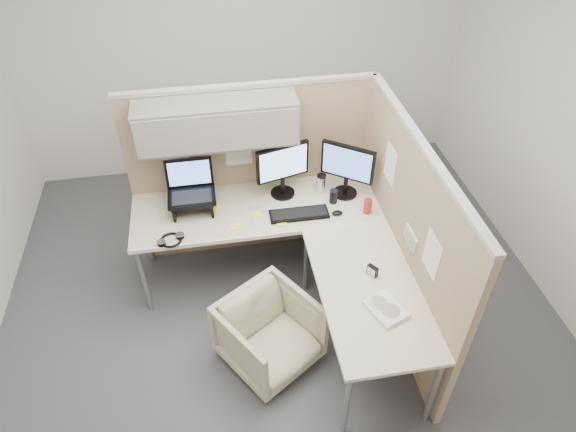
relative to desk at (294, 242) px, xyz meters
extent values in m
plane|color=#424248|center=(-0.12, -0.13, -0.69)|extent=(4.50, 4.50, 0.00)
cube|color=tan|center=(-0.22, 0.77, 0.11)|extent=(2.00, 0.05, 1.60)
cube|color=#A8A399|center=(-0.22, 0.77, 0.93)|extent=(2.00, 0.06, 0.03)
cube|color=slate|center=(-0.47, 0.62, 0.73)|extent=(1.20, 0.34, 0.34)
cube|color=gray|center=(-0.47, 0.45, 0.73)|extent=(1.18, 0.01, 0.30)
plane|color=white|center=(-0.82, 0.75, 0.46)|extent=(0.26, 0.00, 0.26)
plane|color=white|center=(-0.32, 0.75, 0.39)|extent=(0.26, 0.00, 0.26)
cube|color=tan|center=(0.78, -0.23, 0.11)|extent=(0.05, 2.00, 1.60)
cube|color=#A8A399|center=(0.78, -0.23, 0.93)|extent=(0.06, 2.00, 0.03)
cube|color=#A8A399|center=(0.78, 0.77, 0.11)|extent=(0.06, 0.06, 1.60)
cube|color=silver|center=(0.75, -0.38, 0.27)|extent=(0.02, 0.20, 0.12)
cube|color=gray|center=(0.73, -0.38, 0.27)|extent=(0.00, 0.16, 0.09)
plane|color=white|center=(0.75, 0.17, 0.51)|extent=(0.00, 0.26, 0.26)
plane|color=white|center=(0.75, -0.68, 0.41)|extent=(0.00, 0.26, 0.26)
cube|color=beige|center=(-0.22, 0.41, 0.03)|extent=(2.00, 0.68, 0.03)
cube|color=beige|center=(0.41, -0.58, 0.03)|extent=(0.68, 1.30, 0.03)
cube|color=white|center=(-0.22, 0.07, 0.03)|extent=(2.00, 0.02, 0.03)
cylinder|color=gray|center=(-1.17, 0.12, -0.34)|extent=(0.04, 0.04, 0.70)
cylinder|color=gray|center=(-1.17, 0.70, -0.34)|extent=(0.04, 0.04, 0.70)
cylinder|color=gray|center=(0.13, -1.18, -0.34)|extent=(0.04, 0.04, 0.70)
cylinder|color=gray|center=(0.71, -1.18, -0.34)|extent=(0.04, 0.04, 0.70)
cylinder|color=gray|center=(0.13, 0.12, -0.34)|extent=(0.04, 0.04, 0.70)
imported|color=beige|center=(-0.27, -0.51, -0.37)|extent=(0.83, 0.82, 0.63)
cylinder|color=black|center=(0.00, 0.55, 0.05)|extent=(0.20, 0.20, 0.02)
cylinder|color=black|center=(0.00, 0.55, 0.13)|extent=(0.04, 0.04, 0.15)
cube|color=black|center=(0.00, 0.55, 0.36)|extent=(0.43, 0.15, 0.30)
cube|color=#85AEE7|center=(0.01, 0.53, 0.36)|extent=(0.39, 0.11, 0.26)
cylinder|color=black|center=(0.51, 0.46, 0.05)|extent=(0.20, 0.20, 0.02)
cylinder|color=black|center=(0.51, 0.46, 0.13)|extent=(0.04, 0.04, 0.15)
cube|color=black|center=(0.51, 0.46, 0.36)|extent=(0.38, 0.29, 0.30)
cube|color=#5583E7|center=(0.50, 0.45, 0.36)|extent=(0.33, 0.24, 0.26)
cube|color=black|center=(-0.73, 0.45, 0.17)|extent=(0.33, 0.26, 0.02)
cube|color=black|center=(-0.88, 0.45, 0.11)|extent=(0.02, 0.24, 0.13)
cube|color=black|center=(-0.58, 0.45, 0.11)|extent=(0.02, 0.24, 0.13)
cube|color=black|center=(-0.73, 0.45, 0.18)|extent=(0.37, 0.26, 0.02)
cube|color=black|center=(-0.73, 0.61, 0.31)|extent=(0.37, 0.06, 0.24)
cube|color=#598CF2|center=(-0.73, 0.60, 0.31)|extent=(0.33, 0.04, 0.19)
cube|color=black|center=(0.09, 0.25, 0.05)|extent=(0.47, 0.16, 0.02)
ellipsoid|color=black|center=(0.39, 0.21, 0.06)|extent=(0.09, 0.06, 0.03)
cylinder|color=silver|center=(0.32, 0.53, 0.12)|extent=(0.07, 0.07, 0.16)
cylinder|color=black|center=(0.32, 0.53, 0.20)|extent=(0.08, 0.08, 0.01)
cylinder|color=#B21E1E|center=(0.63, 0.20, 0.10)|extent=(0.07, 0.07, 0.12)
cylinder|color=black|center=(0.39, 0.37, 0.10)|extent=(0.07, 0.07, 0.12)
cube|color=#F5FC42|center=(-0.42, 0.20, 0.05)|extent=(0.08, 0.08, 0.01)
cube|color=#F5FC42|center=(-0.55, 0.46, 0.05)|extent=(0.10, 0.10, 0.01)
cube|color=#F5FC42|center=(-0.06, 0.18, 0.05)|extent=(0.10, 0.10, 0.01)
cube|color=#F5FC42|center=(-0.24, 0.32, 0.05)|extent=(0.09, 0.09, 0.01)
torus|color=black|center=(-0.91, 0.13, 0.05)|extent=(0.22, 0.22, 0.02)
cylinder|color=black|center=(-0.98, 0.10, 0.06)|extent=(0.06, 0.06, 0.03)
cylinder|color=black|center=(-0.84, 0.15, 0.06)|extent=(0.06, 0.06, 0.03)
cube|color=white|center=(0.46, -0.77, 0.06)|extent=(0.28, 0.31, 0.03)
cylinder|color=silver|center=(0.48, -0.80, 0.07)|extent=(0.12, 0.12, 0.00)
cylinder|color=silver|center=(0.42, -0.72, 0.08)|extent=(0.12, 0.12, 0.00)
cube|color=black|center=(0.47, -0.46, 0.08)|extent=(0.07, 0.08, 0.08)
cube|color=white|center=(0.45, -0.47, 0.08)|extent=(0.04, 0.05, 0.06)
camera|label=1|loc=(-0.52, -2.76, 2.69)|focal=32.00mm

